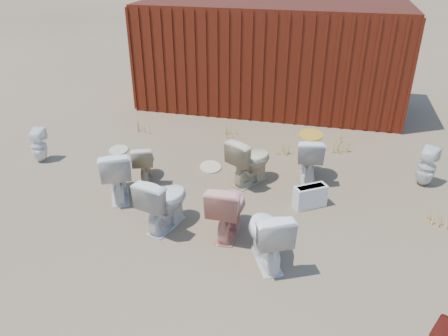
% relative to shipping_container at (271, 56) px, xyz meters
% --- Properties ---
extents(ground, '(100.00, 100.00, 0.00)m').
position_rel_shipping_container_xyz_m(ground, '(0.00, -5.20, -1.20)').
color(ground, brown).
rests_on(ground, ground).
extents(shipping_container, '(6.00, 2.40, 2.40)m').
position_rel_shipping_container_xyz_m(shipping_container, '(0.00, 0.00, 0.00)').
color(shipping_container, '#460F0B').
rests_on(shipping_container, ground).
extents(toilet_front_a, '(0.80, 0.96, 0.85)m').
position_rel_shipping_container_xyz_m(toilet_front_a, '(-1.64, -4.93, -0.77)').
color(toilet_front_a, silver).
rests_on(toilet_front_a, ground).
extents(toilet_front_pink, '(0.47, 0.82, 0.83)m').
position_rel_shipping_container_xyz_m(toilet_front_pink, '(0.26, -5.45, -0.78)').
color(toilet_front_pink, '#E39583').
rests_on(toilet_front_pink, ground).
extents(toilet_front_c, '(0.65, 0.90, 0.83)m').
position_rel_shipping_container_xyz_m(toilet_front_c, '(-0.63, -5.51, -0.79)').
color(toilet_front_c, silver).
rests_on(toilet_front_c, ground).
extents(toilet_front_e, '(0.77, 0.93, 0.83)m').
position_rel_shipping_container_xyz_m(toilet_front_e, '(0.88, -5.93, -0.79)').
color(toilet_front_e, white).
rests_on(toilet_front_e, ground).
extents(toilet_back_a, '(0.33, 0.33, 0.63)m').
position_rel_shipping_container_xyz_m(toilet_back_a, '(-3.60, -4.11, -0.89)').
color(toilet_back_a, white).
rests_on(toilet_back_a, ground).
extents(toilet_back_beige_left, '(0.56, 0.72, 0.65)m').
position_rel_shipping_container_xyz_m(toilet_back_beige_left, '(-1.47, -4.28, -0.87)').
color(toilet_back_beige_left, beige).
rests_on(toilet_back_beige_left, ground).
extents(toilet_back_beige_right, '(0.80, 0.92, 0.82)m').
position_rel_shipping_container_xyz_m(toilet_back_beige_right, '(0.29, -3.97, -0.79)').
color(toilet_back_beige_right, beige).
rests_on(toilet_back_beige_right, ground).
extents(toilet_back_yellowlid, '(0.53, 0.82, 0.78)m').
position_rel_shipping_container_xyz_m(toilet_back_yellowlid, '(1.22, -3.58, -0.81)').
color(toilet_back_yellowlid, silver).
rests_on(toilet_back_yellowlid, ground).
extents(toilet_back_e, '(0.41, 0.41, 0.67)m').
position_rel_shipping_container_xyz_m(toilet_back_e, '(3.12, -3.36, -0.86)').
color(toilet_back_e, white).
rests_on(toilet_back_e, ground).
extents(yellow_lid, '(0.40, 0.50, 0.02)m').
position_rel_shipping_container_xyz_m(yellow_lid, '(1.22, -3.58, -0.40)').
color(yellow_lid, '#C38D22').
rests_on(yellow_lid, toilet_back_yellowlid).
extents(loose_tank, '(0.53, 0.44, 0.35)m').
position_rel_shipping_container_xyz_m(loose_tank, '(1.32, -4.50, -1.02)').
color(loose_tank, silver).
rests_on(loose_tank, ground).
extents(loose_lid_near, '(0.53, 0.60, 0.02)m').
position_rel_shipping_container_xyz_m(loose_lid_near, '(-0.49, -3.63, -1.19)').
color(loose_lid_near, beige).
rests_on(loose_lid_near, ground).
extents(loose_lid_far, '(0.50, 0.56, 0.02)m').
position_rel_shipping_container_xyz_m(loose_lid_far, '(-2.41, -3.37, -1.19)').
color(loose_lid_far, '#C3B58D').
rests_on(loose_lid_far, ground).
extents(weed_clump_a, '(0.36, 0.36, 0.29)m').
position_rel_shipping_container_xyz_m(weed_clump_a, '(-2.29, -2.29, -1.06)').
color(weed_clump_a, tan).
rests_on(weed_clump_a, ground).
extents(weed_clump_b, '(0.32, 0.32, 0.26)m').
position_rel_shipping_container_xyz_m(weed_clump_b, '(0.71, -2.77, -1.07)').
color(weed_clump_b, tan).
rests_on(weed_clump_b, ground).
extents(weed_clump_c, '(0.36, 0.36, 0.32)m').
position_rel_shipping_container_xyz_m(weed_clump_c, '(1.75, -2.42, -1.04)').
color(weed_clump_c, tan).
rests_on(weed_clump_c, ground).
extents(weed_clump_d, '(0.30, 0.30, 0.25)m').
position_rel_shipping_container_xyz_m(weed_clump_d, '(-0.51, -2.15, -1.08)').
color(weed_clump_d, tan).
rests_on(weed_clump_d, ground).
extents(weed_clump_e, '(0.34, 0.34, 0.26)m').
position_rel_shipping_container_xyz_m(weed_clump_e, '(1.71, -1.91, -1.07)').
color(weed_clump_e, tan).
rests_on(weed_clump_e, ground).
extents(weed_clump_f, '(0.28, 0.28, 0.21)m').
position_rel_shipping_container_xyz_m(weed_clump_f, '(3.16, -4.49, -1.09)').
color(weed_clump_f, tan).
rests_on(weed_clump_f, ground).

